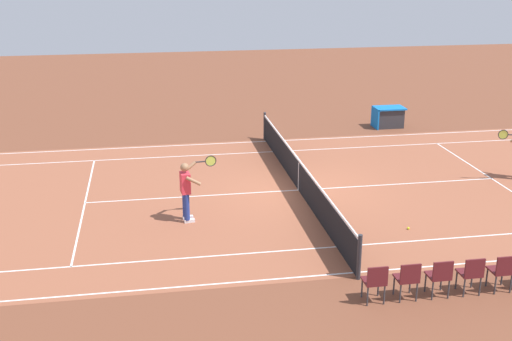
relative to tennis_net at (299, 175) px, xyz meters
The scene contains 12 objects.
ground_plane 0.49m from the tennis_net, ahead, with size 60.00×60.00×0.00m, color brown.
court_slab 0.49m from the tennis_net, ahead, with size 24.20×11.40×0.00m, color #935138.
court_line_markings 0.49m from the tennis_net, ahead, with size 23.85×11.05×0.01m.
tennis_net is the anchor object (origin of this frame).
tennis_player_near 3.99m from the tennis_net, 27.23° to the left, with size 1.04×0.80×1.70m.
tennis_ball 4.05m from the tennis_net, 122.61° to the left, with size 0.07×0.07×0.07m, color #CCE01E.
spectator_chair_1 7.41m from the tennis_net, 112.49° to the left, with size 0.44×0.44×0.88m.
spectator_chair_2 7.17m from the tennis_net, 107.25° to the left, with size 0.44×0.44×0.88m.
spectator_chair_3 6.99m from the tennis_net, 101.69° to the left, with size 0.44×0.44×0.88m.
spectator_chair_4 6.88m from the tennis_net, 95.90° to the left, with size 0.44×0.44×0.88m.
spectator_chair_5 6.85m from the tennis_net, 89.98° to the left, with size 0.44×0.44×0.88m.
equipment_cart_tarped 8.67m from the tennis_net, 128.57° to the right, with size 1.25×0.84×0.85m.
Camera 1 is at (4.43, 18.19, 6.93)m, focal length 45.48 mm.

